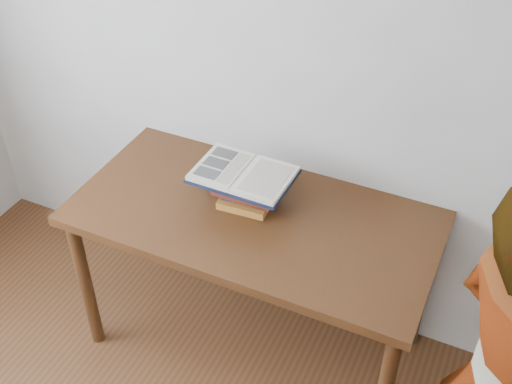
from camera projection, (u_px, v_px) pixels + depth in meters
The scene contains 3 objects.
desk at pixel (254, 231), 2.70m from camera, with size 1.51×0.76×0.81m.
book_stack at pixel (248, 190), 2.66m from camera, with size 0.26×0.19×0.13m.
open_book at pixel (243, 174), 2.61m from camera, with size 0.40×0.28×0.03m.
Camera 1 is at (0.88, -0.43, 2.53)m, focal length 45.00 mm.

